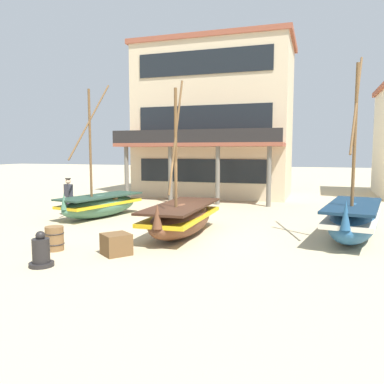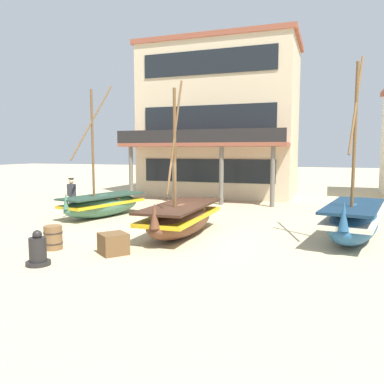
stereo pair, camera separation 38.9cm
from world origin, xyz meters
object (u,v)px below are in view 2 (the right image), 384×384
at_px(fishing_boat_near_left, 353,221).
at_px(capstan_winch, 38,251).
at_px(fishing_boat_far_right, 103,204).
at_px(harbor_building_main, 220,121).
at_px(wooden_barrel, 53,238).
at_px(fisherman_by_hull, 72,197).
at_px(cargo_crate, 113,244).
at_px(fishing_boat_centre_large, 181,218).

distance_m(fishing_boat_near_left, capstan_winch, 9.36).
relative_size(fishing_boat_near_left, fishing_boat_far_right, 1.02).
height_order(fishing_boat_near_left, harbor_building_main, harbor_building_main).
bearing_deg(wooden_barrel, fisherman_by_hull, 121.72).
xyz_separation_m(fishing_boat_near_left, fisherman_by_hull, (-11.47, 1.11, 0.17)).
height_order(fisherman_by_hull, cargo_crate, fisherman_by_hull).
xyz_separation_m(fishing_boat_far_right, fisherman_by_hull, (-1.40, -0.28, 0.29)).
bearing_deg(wooden_barrel, fishing_boat_far_right, 108.11).
height_order(fishing_boat_near_left, fishing_boat_centre_large, fishing_boat_near_left).
bearing_deg(fishing_boat_centre_large, harbor_building_main, 99.52).
relative_size(fishing_boat_centre_large, cargo_crate, 7.34).
distance_m(fishing_boat_far_right, cargo_crate, 6.45).
bearing_deg(fishing_boat_centre_large, cargo_crate, -107.21).
bearing_deg(fishing_boat_centre_large, wooden_barrel, -133.01).
xyz_separation_m(fishing_boat_near_left, harbor_building_main, (-7.55, 11.34, 4.14)).
height_order(capstan_winch, cargo_crate, capstan_winch).
bearing_deg(harbor_building_main, fishing_boat_near_left, -56.35).
distance_m(fishing_boat_near_left, fishing_boat_far_right, 10.16).
relative_size(wooden_barrel, harbor_building_main, 0.07).
xyz_separation_m(fisherman_by_hull, capstan_winch, (3.87, -6.55, -0.48)).
xyz_separation_m(fishing_boat_centre_large, capstan_winch, (-2.13, -4.44, -0.24)).
xyz_separation_m(fishing_boat_centre_large, fishing_boat_far_right, (-4.59, 2.39, -0.04)).
bearing_deg(fisherman_by_hull, fishing_boat_centre_large, -19.44).
xyz_separation_m(fishing_boat_far_right, wooden_barrel, (1.77, -5.41, -0.20)).
distance_m(fishing_boat_centre_large, harbor_building_main, 13.21).
bearing_deg(fisherman_by_hull, fishing_boat_near_left, -5.53).
bearing_deg(capstan_winch, fisherman_by_hull, 120.53).
relative_size(fishing_boat_far_right, harbor_building_main, 0.58).
bearing_deg(wooden_barrel, harbor_building_main, 87.21).
bearing_deg(cargo_crate, capstan_winch, -128.44).
bearing_deg(capstan_winch, cargo_crate, 51.56).
height_order(fishing_boat_centre_large, fisherman_by_hull, fishing_boat_centre_large).
xyz_separation_m(cargo_crate, harbor_building_main, (-1.18, 15.23, 4.51)).
bearing_deg(fisherman_by_hull, wooden_barrel, -58.28).
height_order(fishing_boat_far_right, harbor_building_main, harbor_building_main).
bearing_deg(harbor_building_main, capstan_winch, -90.19).
relative_size(cargo_crate, harbor_building_main, 0.07).
xyz_separation_m(fisherman_by_hull, cargo_crate, (5.10, -5.00, -0.54)).
height_order(fishing_boat_centre_large, harbor_building_main, harbor_building_main).
bearing_deg(cargo_crate, fishing_boat_near_left, 31.41).
height_order(fishing_boat_near_left, cargo_crate, fishing_boat_near_left).
distance_m(fishing_boat_near_left, harbor_building_main, 14.23).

